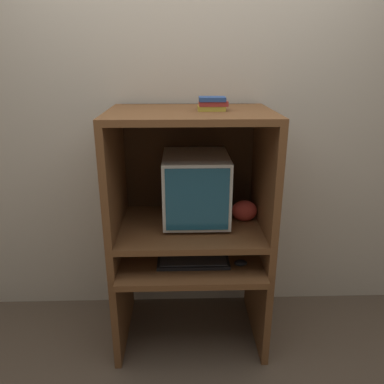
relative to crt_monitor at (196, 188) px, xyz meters
name	(u,v)px	position (x,y,z in m)	size (l,w,h in m)	color
ground_plane	(192,367)	(-0.03, -0.38, -1.00)	(12.00, 12.00, 0.00)	brown
wall_back	(189,128)	(-0.03, 0.32, 0.30)	(6.00, 0.06, 2.60)	beige
desk_base	(191,285)	(-0.03, -0.11, -0.61)	(0.91, 0.69, 0.60)	brown
desk_monitor_shelf	(190,231)	(-0.03, -0.06, -0.26)	(0.91, 0.64, 0.18)	brown
hutch_upper	(190,152)	(-0.03, -0.03, 0.23)	(0.91, 0.64, 0.68)	brown
crt_monitor	(196,188)	(0.00, 0.00, 0.00)	(0.38, 0.44, 0.41)	beige
keyboard	(193,263)	(-0.02, -0.22, -0.38)	(0.42, 0.14, 0.03)	black
mouse	(241,263)	(0.25, -0.24, -0.38)	(0.08, 0.05, 0.03)	black
snack_bag	(244,211)	(0.30, -0.01, -0.15)	(0.16, 0.12, 0.13)	#BC382D
book_stack	(212,104)	(0.08, -0.07, 0.50)	(0.16, 0.11, 0.07)	gold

